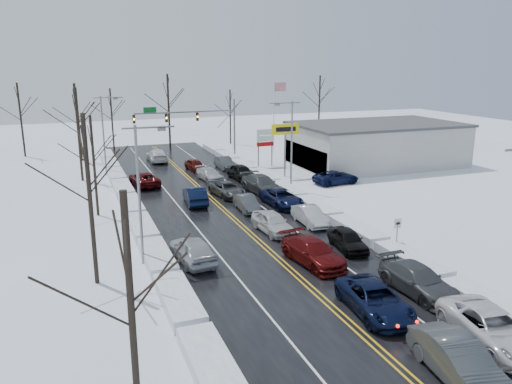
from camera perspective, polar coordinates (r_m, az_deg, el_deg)
name	(u,v)px	position (r m, az deg, el deg)	size (l,w,h in m)	color
ground	(246,229)	(39.07, -1.20, -4.29)	(160.00, 160.00, 0.00)	white
road_surface	(237,222)	(40.86, -2.15, -3.43)	(14.00, 84.00, 0.01)	black
snow_bank_left	(143,233)	(39.22, -12.75, -4.59)	(1.73, 72.00, 0.68)	white
snow_bank_right	(320,212)	(43.77, 7.32, -2.31)	(1.73, 72.00, 0.68)	white
traffic_signal_mast	(197,120)	(65.16, -6.75, 8.21)	(13.28, 0.39, 8.00)	slate
tires_plus_sign	(285,133)	(56.25, 3.37, 6.78)	(3.20, 0.34, 6.00)	slate
used_vehicles_sign	(265,140)	(61.96, 1.06, 5.97)	(2.20, 0.22, 4.65)	slate
speed_limit_sign	(397,228)	(35.57, 15.86, -4.03)	(0.55, 0.09, 2.35)	slate
flagpole	(275,112)	(70.75, 2.17, 9.17)	(1.87, 1.20, 10.00)	silver
dealership_building	(376,144)	(64.90, 13.57, 5.37)	(20.40, 12.40, 5.30)	#BCBBB6
streetlight_ne	(290,138)	(49.90, 3.89, 6.13)	(3.20, 0.25, 9.00)	slate
streetlight_sw	(142,184)	(31.94, -12.92, 0.92)	(3.20, 0.25, 9.00)	slate
streetlight_nw	(105,129)	(59.40, -16.89, 6.91)	(3.20, 0.25, 9.00)	slate
tree_left_a	(129,275)	(16.19, -14.33, -9.15)	(3.60, 3.60, 9.00)	#2D231C
tree_left_b	(87,167)	(29.37, -18.73, 2.68)	(4.00, 4.00, 10.00)	#2D231C
tree_left_c	(93,146)	(43.37, -18.18, 4.98)	(3.40, 3.40, 8.50)	#2D231C
tree_left_d	(77,114)	(57.06, -19.81, 8.43)	(4.20, 4.20, 10.50)	#2D231C
tree_left_e	(78,110)	(69.08, -19.72, 8.80)	(3.80, 3.80, 9.50)	#2D231C
tree_far_a	(19,105)	(75.22, -25.43, 8.93)	(4.00, 4.00, 10.00)	#2D231C
tree_far_b	(111,107)	(76.34, -16.23, 9.29)	(3.60, 3.60, 9.00)	#2D231C
tree_far_c	(168,97)	(75.36, -10.00, 10.65)	(4.40, 4.40, 11.00)	#2D231C
tree_far_d	(230,106)	(79.44, -2.97, 9.78)	(3.40, 3.40, 8.50)	#2D231C
tree_far_e	(320,95)	(86.06, 7.28, 10.99)	(4.20, 4.20, 10.50)	#2D231C
queued_car_1	(457,379)	(23.49, 21.98, -19.24)	(1.80, 5.17, 1.70)	#444749
queued_car_2	(374,312)	(27.51, 13.32, -13.24)	(2.49, 5.39, 1.50)	black
queued_car_3	(313,263)	(32.93, 6.50, -8.11)	(2.24, 5.50, 1.60)	#520B0B
queued_car_4	(272,232)	(38.47, 1.89, -4.60)	(1.88, 4.67, 1.59)	silver
queued_car_5	(247,210)	(43.97, -1.06, -2.11)	(1.43, 4.10, 1.35)	#414446
queued_car_6	(227,196)	(48.68, -3.29, -0.47)	(2.28, 4.94, 1.37)	#383B3D
queued_car_7	(210,180)	(55.42, -5.32, 1.37)	(1.87, 4.59, 1.33)	#AEB0B6
queued_car_8	(195,171)	(60.51, -6.93, 2.45)	(1.61, 4.00, 1.36)	#470E09
queued_car_10	(490,343)	(26.59, 25.21, -15.38)	(2.68, 5.82, 1.62)	silver
queued_car_11	(417,293)	(30.27, 17.91, -10.89)	(2.20, 5.40, 1.57)	#3F4144
queued_car_12	(347,249)	(35.65, 10.40, -6.44)	(1.70, 4.22, 1.44)	black
queued_car_13	(310,224)	(40.54, 6.15, -3.67)	(1.53, 4.38, 1.44)	silver
queued_car_14	(282,205)	(45.49, 2.95, -1.55)	(2.46, 5.35, 1.49)	#0B1133
queued_car_15	(262,193)	(49.84, 0.69, -0.08)	(2.40, 5.89, 1.71)	#3B3E40
queued_car_16	(242,180)	(55.37, -1.66, 1.41)	(1.98, 4.92, 1.68)	black
queued_car_17	(225,169)	(61.29, -3.62, 2.69)	(1.53, 4.38, 1.44)	#434549
oncoming_car_0	(195,204)	(46.33, -6.96, -1.34)	(1.71, 4.91, 1.62)	black
oncoming_car_1	(145,186)	(53.90, -12.59, 0.69)	(2.47, 5.36, 1.49)	#4C0A0C
oncoming_car_2	(157,161)	(66.88, -11.22, 3.45)	(2.26, 5.57, 1.62)	silver
oncoming_car_3	(193,262)	(33.24, -7.23, -7.90)	(2.02, 5.02, 1.71)	#A9ACB2
parked_car_0	(336,184)	(54.24, 9.11, 0.95)	(2.34, 5.07, 1.41)	black
parked_car_1	(338,174)	(59.22, 9.40, 2.10)	(2.31, 5.69, 1.65)	#424548
parked_car_2	(297,163)	(64.63, 4.73, 3.30)	(1.81, 4.50, 1.53)	black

